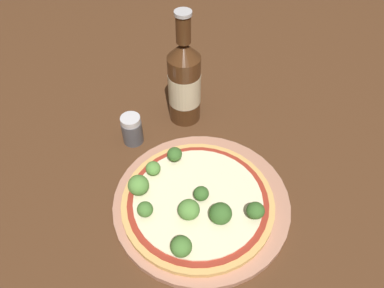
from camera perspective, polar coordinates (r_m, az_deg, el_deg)
ground_plane at (r=0.65m, az=3.12°, el=-8.40°), size 3.00×3.00×0.00m
plate at (r=0.63m, az=1.45°, el=-8.86°), size 0.29×0.29×0.01m
pizza at (r=0.62m, az=0.91°, el=-8.74°), size 0.25×0.25×0.01m
broccoli_floret_0 at (r=0.64m, az=-5.95°, el=-3.72°), size 0.03×0.03×0.03m
broccoli_floret_1 at (r=0.59m, az=9.78°, el=-9.82°), size 0.03×0.03×0.03m
broccoli_floret_2 at (r=0.59m, az=-7.17°, el=-9.86°), size 0.03×0.03×0.03m
broccoli_floret_3 at (r=0.65m, az=-2.66°, el=-1.57°), size 0.03×0.03×0.03m
broccoli_floret_4 at (r=0.60m, az=1.41°, el=-7.56°), size 0.02×0.02×0.03m
broccoli_floret_5 at (r=0.58m, az=-0.29°, el=-10.11°), size 0.03×0.03×0.03m
broccoli_floret_6 at (r=0.61m, az=-8.16°, el=-6.22°), size 0.03×0.03×0.03m
broccoli_floret_7 at (r=0.58m, az=4.38°, el=-10.52°), size 0.04×0.04×0.03m
broccoli_floret_8 at (r=0.55m, az=-1.66°, el=-15.35°), size 0.03×0.03×0.03m
beer_bottle at (r=0.72m, az=-1.18°, el=9.44°), size 0.06×0.06×0.23m
pepper_shaker at (r=0.72m, az=-9.13°, el=2.19°), size 0.04×0.04×0.06m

